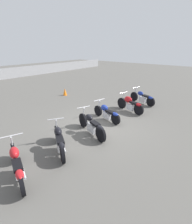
# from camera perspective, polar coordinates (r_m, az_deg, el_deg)

# --- Properties ---
(ground_plane) EXTENTS (60.00, 60.00, 0.00)m
(ground_plane) POSITION_cam_1_polar(r_m,az_deg,el_deg) (8.38, 1.43, -4.56)
(ground_plane) COLOR #5B5954
(motorcycle_slot_0) EXTENTS (1.04, 2.11, 1.01)m
(motorcycle_slot_0) POSITION_cam_1_polar(r_m,az_deg,el_deg) (5.69, -24.44, -15.24)
(motorcycle_slot_0) COLOR black
(motorcycle_slot_0) RESTS_ON ground_plane
(motorcycle_slot_1) EXTENTS (1.20, 1.80, 1.03)m
(motorcycle_slot_1) POSITION_cam_1_polar(r_m,az_deg,el_deg) (6.42, -11.88, -9.10)
(motorcycle_slot_1) COLOR black
(motorcycle_slot_1) RESTS_ON ground_plane
(motorcycle_slot_2) EXTENTS (1.00, 2.12, 1.03)m
(motorcycle_slot_2) POSITION_cam_1_polar(r_m,az_deg,el_deg) (7.47, -1.41, -4.32)
(motorcycle_slot_2) COLOR black
(motorcycle_slot_2) RESTS_ON ground_plane
(motorcycle_slot_3) EXTENTS (0.82, 1.93, 0.94)m
(motorcycle_slot_3) POSITION_cam_1_polar(r_m,az_deg,el_deg) (8.89, 3.60, -0.27)
(motorcycle_slot_3) COLOR black
(motorcycle_slot_3) RESTS_ON ground_plane
(motorcycle_slot_4) EXTENTS (0.82, 1.95, 1.02)m
(motorcycle_slot_4) POSITION_cam_1_polar(r_m,az_deg,el_deg) (10.22, 11.09, 2.59)
(motorcycle_slot_4) COLOR black
(motorcycle_slot_4) RESTS_ON ground_plane
(motorcycle_slot_5) EXTENTS (0.87, 1.99, 0.98)m
(motorcycle_slot_5) POSITION_cam_1_polar(r_m,az_deg,el_deg) (11.84, 15.02, 4.51)
(motorcycle_slot_5) COLOR black
(motorcycle_slot_5) RESTS_ON ground_plane
(traffic_cone_near) EXTENTS (0.30, 0.30, 0.54)m
(traffic_cone_near) POSITION_cam_1_polar(r_m,az_deg,el_deg) (13.67, -10.13, 6.49)
(traffic_cone_near) COLOR orange
(traffic_cone_near) RESTS_ON ground_plane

